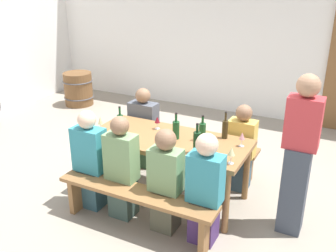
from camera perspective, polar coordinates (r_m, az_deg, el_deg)
ground_plane at (r=4.66m, az=0.00°, el=-10.33°), size 24.00×24.00×0.00m
back_wall at (r=7.15m, az=12.74°, el=14.19°), size 14.00×0.20×3.20m
tasting_table at (r=4.35m, az=0.00°, el=-2.84°), size 1.84×0.83×0.75m
bench_near at (r=3.95m, az=-4.83°, el=-10.91°), size 1.74×0.30×0.45m
bench_far at (r=5.07m, az=3.70°, el=-3.12°), size 1.74×0.30×0.45m
wine_bottle_0 at (r=4.32m, az=8.55°, el=-0.41°), size 0.07×0.07×0.31m
wine_bottle_1 at (r=4.23m, az=5.17°, el=-0.79°), size 0.08×0.08×0.30m
wine_bottle_2 at (r=3.92m, az=4.35°, el=-2.43°), size 0.08×0.08×0.33m
wine_bottle_3 at (r=4.48m, az=-7.17°, el=0.47°), size 0.07×0.07×0.32m
wine_bottle_4 at (r=4.27m, az=1.20°, el=-0.51°), size 0.08×0.08×0.31m
wine_glass_0 at (r=3.74m, az=9.49°, el=-3.84°), size 0.07×0.07×0.18m
wine_glass_1 at (r=4.14m, az=11.05°, el=-1.58°), size 0.06×0.06×0.16m
wine_glass_2 at (r=4.54m, az=-1.61°, el=0.86°), size 0.07×0.07×0.16m
wine_glass_3 at (r=4.59m, az=-10.10°, el=0.78°), size 0.06×0.06×0.16m
seated_guest_near_0 at (r=4.31m, az=-11.58°, el=-5.29°), size 0.36×0.24×1.15m
seated_guest_near_1 at (r=4.08m, az=-6.93°, el=-6.52°), size 0.34×0.24×1.16m
seated_guest_near_2 at (r=3.85m, az=-0.35°, el=-8.42°), size 0.33×0.24×1.11m
seated_guest_near_3 at (r=3.69m, az=5.57°, el=-9.65°), size 0.33×0.24×1.15m
seated_guest_far_0 at (r=5.15m, az=-3.66°, el=-0.56°), size 0.38×0.24×1.11m
seated_guest_far_1 at (r=4.66m, az=10.91°, el=-3.48°), size 0.32×0.24×1.09m
standing_host at (r=3.91m, az=18.97°, el=-4.53°), size 0.32×0.24×1.66m
wine_barrel at (r=7.93m, az=-13.30°, el=5.46°), size 0.60×0.60×0.66m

